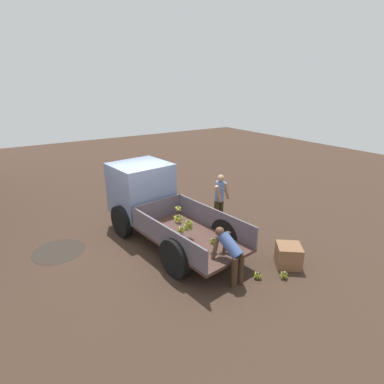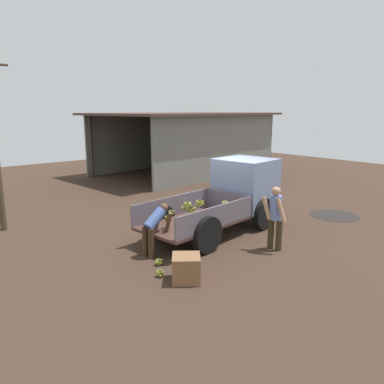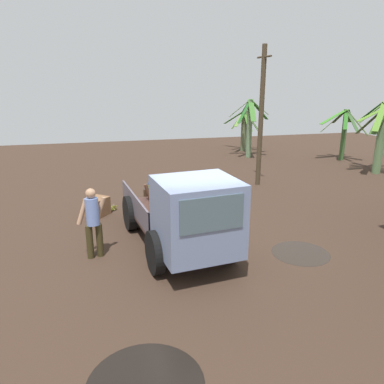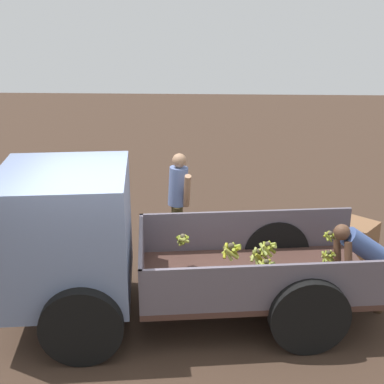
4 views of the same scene
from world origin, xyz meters
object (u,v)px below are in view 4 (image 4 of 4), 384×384
banana_bunch_on_ground_0 (382,263)px  banana_bunch_on_ground_1 (370,280)px  wooden_crate_0 (355,238)px  person_worker_loading (364,259)px  cargo_truck (107,244)px  person_foreground_visitor (179,198)px

banana_bunch_on_ground_0 → banana_bunch_on_ground_1: banana_bunch_on_ground_0 is taller
banana_bunch_on_ground_1 → wooden_crate_0: bearing=-90.8°
wooden_crate_0 → person_worker_loading: bearing=78.7°
banana_bunch_on_ground_1 → cargo_truck: bearing=15.3°
person_foreground_visitor → banana_bunch_on_ground_1: person_foreground_visitor is taller
banana_bunch_on_ground_1 → person_foreground_visitor: bearing=-20.9°
cargo_truck → person_worker_loading: (-3.39, -0.40, -0.34)m
banana_bunch_on_ground_1 → wooden_crate_0: 1.07m
person_worker_loading → banana_bunch_on_ground_1: 0.97m
banana_bunch_on_ground_0 → banana_bunch_on_ground_1: size_ratio=1.01×
person_worker_loading → banana_bunch_on_ground_0: person_worker_loading is taller
person_foreground_visitor → banana_bunch_on_ground_1: size_ratio=7.99×
cargo_truck → banana_bunch_on_ground_0: size_ratio=23.06×
person_worker_loading → banana_bunch_on_ground_0: (-0.66, -1.16, -0.66)m
banana_bunch_on_ground_0 → wooden_crate_0: bearing=-57.9°
wooden_crate_0 → cargo_truck: bearing=29.1°
banana_bunch_on_ground_0 → banana_bunch_on_ground_1: bearing=57.8°
banana_bunch_on_ground_0 → wooden_crate_0: (0.32, -0.52, 0.18)m
banana_bunch_on_ground_1 → banana_bunch_on_ground_0: bearing=-122.2°
wooden_crate_0 → banana_bunch_on_ground_1: bearing=89.2°
person_worker_loading → wooden_crate_0: bearing=-110.9°
wooden_crate_0 → banana_bunch_on_ground_0: bearing=122.1°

